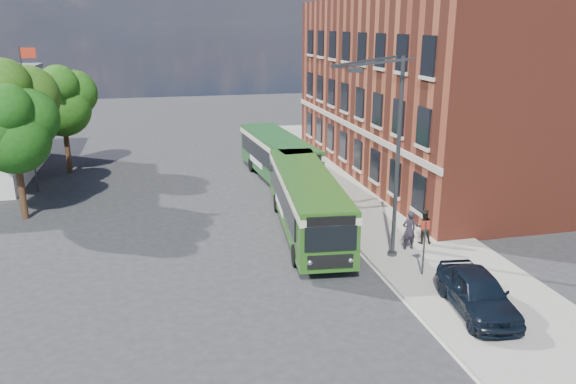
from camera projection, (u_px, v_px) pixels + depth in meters
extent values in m
plane|color=#29292B|center=(272.00, 252.00, 26.35)|extent=(120.00, 120.00, 0.00)
cube|color=gray|center=(355.00, 192.00, 35.33)|extent=(6.00, 48.00, 0.15)
cube|color=beige|center=(308.00, 197.00, 34.68)|extent=(0.12, 48.00, 0.01)
cube|color=maroon|center=(433.00, 88.00, 38.89)|extent=(12.00, 26.00, 12.00)
cube|color=#C0B3A2|center=(350.00, 125.00, 38.25)|extent=(0.12, 26.00, 0.35)
cylinder|color=#323436|center=(29.00, 122.00, 34.41)|extent=(0.10, 0.10, 9.00)
cube|color=red|center=(28.00, 53.00, 33.32)|extent=(0.90, 0.02, 0.60)
cylinder|color=#323436|center=(392.00, 255.00, 25.59)|extent=(0.44, 0.44, 0.30)
cylinder|color=#323436|center=(397.00, 162.00, 24.34)|extent=(0.18, 0.18, 9.00)
cube|color=#323436|center=(381.00, 62.00, 22.27)|extent=(2.58, 0.46, 0.37)
cube|color=#323436|center=(370.00, 60.00, 23.38)|extent=(2.58, 0.46, 0.37)
cube|color=#323436|center=(355.00, 70.00, 21.62)|extent=(0.55, 0.22, 0.16)
cube|color=#323436|center=(338.00, 66.00, 23.63)|extent=(0.55, 0.22, 0.16)
cylinder|color=#323436|center=(424.00, 250.00, 23.32)|extent=(0.08, 0.08, 2.50)
cube|color=red|center=(426.00, 225.00, 23.00)|extent=(0.35, 0.04, 0.35)
cube|color=#265418|center=(307.00, 198.00, 28.50)|extent=(3.75, 12.36, 2.45)
cube|color=#265418|center=(306.00, 222.00, 28.87)|extent=(3.79, 12.40, 0.14)
cube|color=black|center=(281.00, 195.00, 28.59)|extent=(1.16, 10.32, 1.10)
cube|color=black|center=(330.00, 193.00, 28.91)|extent=(1.16, 10.32, 1.10)
cube|color=beige|center=(307.00, 182.00, 28.26)|extent=(3.82, 12.42, 0.32)
cube|color=#265418|center=(307.00, 175.00, 28.16)|extent=(3.64, 12.25, 0.12)
cube|color=black|center=(331.00, 239.00, 22.65)|extent=(2.15, 0.30, 1.05)
cube|color=black|center=(331.00, 221.00, 22.42)|extent=(2.00, 0.29, 0.38)
cube|color=black|center=(330.00, 261.00, 22.93)|extent=(1.90, 0.28, 0.55)
sphere|color=silver|center=(310.00, 262.00, 22.84)|extent=(0.26, 0.26, 0.26)
sphere|color=silver|center=(351.00, 260.00, 23.05)|extent=(0.26, 0.26, 0.26)
cube|color=black|center=(291.00, 165.00, 34.24)|extent=(2.00, 0.29, 0.90)
cube|color=white|center=(279.00, 205.00, 29.47)|extent=(0.37, 3.19, 0.45)
cylinder|color=black|center=(296.00, 255.00, 24.66)|extent=(0.38, 1.02, 1.00)
cylinder|color=black|center=(348.00, 253.00, 24.95)|extent=(0.38, 1.02, 1.00)
cylinder|color=black|center=(277.00, 203.00, 31.84)|extent=(0.38, 1.02, 1.00)
cylinder|color=black|center=(317.00, 201.00, 32.13)|extent=(0.38, 1.02, 1.00)
cube|color=#1D5220|center=(278.00, 154.00, 37.97)|extent=(3.36, 11.13, 2.45)
cube|color=#1D5220|center=(278.00, 173.00, 38.34)|extent=(3.41, 11.17, 0.14)
cube|color=black|center=(258.00, 153.00, 37.83)|extent=(0.81, 9.14, 1.10)
cube|color=black|center=(294.00, 150.00, 38.59)|extent=(0.81, 9.14, 1.10)
cube|color=beige|center=(278.00, 142.00, 37.73)|extent=(3.43, 11.19, 0.32)
cube|color=#1D5220|center=(278.00, 137.00, 37.63)|extent=(3.26, 11.02, 0.12)
cube|color=black|center=(305.00, 171.00, 32.90)|extent=(2.15, 0.25, 1.05)
cube|color=black|center=(305.00, 159.00, 32.67)|extent=(2.00, 0.24, 0.38)
cube|color=black|center=(305.00, 188.00, 33.18)|extent=(1.90, 0.23, 0.55)
sphere|color=silver|center=(291.00, 189.00, 32.95)|extent=(0.26, 0.26, 0.26)
sphere|color=silver|center=(318.00, 187.00, 33.45)|extent=(0.26, 0.26, 0.26)
cube|color=black|center=(257.00, 136.00, 42.93)|extent=(2.00, 0.24, 0.90)
cube|color=white|center=(256.00, 161.00, 38.68)|extent=(0.29, 3.19, 0.45)
cylinder|color=black|center=(277.00, 188.00, 34.64)|extent=(0.36, 1.02, 1.00)
cylinder|color=black|center=(313.00, 185.00, 35.33)|extent=(0.36, 1.02, 1.00)
cylinder|color=black|center=(252.00, 165.00, 40.44)|extent=(0.36, 1.02, 1.00)
cylinder|color=black|center=(283.00, 162.00, 41.13)|extent=(0.36, 1.02, 1.00)
imported|color=black|center=(478.00, 292.00, 20.36)|extent=(2.42, 4.74, 1.55)
imported|color=black|center=(409.00, 230.00, 26.01)|extent=(0.71, 0.49, 1.87)
imported|color=black|center=(424.00, 227.00, 26.74)|extent=(0.94, 0.80, 1.69)
cylinder|color=#3C2316|center=(22.00, 191.00, 30.34)|extent=(0.36, 0.36, 3.18)
sphere|color=#16460F|center=(14.00, 138.00, 29.51)|extent=(3.75, 3.75, 3.75)
sphere|color=#16460F|center=(29.00, 118.00, 29.94)|extent=(3.18, 3.18, 3.18)
sphere|color=#16460F|center=(7.00, 109.00, 28.36)|extent=(2.60, 2.60, 2.60)
cylinder|color=#3C2316|center=(20.00, 175.00, 32.66)|extent=(0.36, 0.36, 3.65)
sphere|color=#284E12|center=(12.00, 118.00, 31.70)|extent=(4.31, 4.31, 4.31)
sphere|color=#284E12|center=(27.00, 97.00, 32.19)|extent=(3.65, 3.65, 3.65)
sphere|color=#284E12|center=(3.00, 86.00, 30.38)|extent=(2.98, 2.98, 2.98)
cylinder|color=#3C2316|center=(68.00, 150.00, 39.77)|extent=(0.36, 0.36, 3.27)
sphere|color=#1F5011|center=(63.00, 109.00, 38.91)|extent=(3.86, 3.86, 3.86)
sphere|color=#1F5011|center=(74.00, 93.00, 39.35)|extent=(3.27, 3.27, 3.27)
sphere|color=#1F5011|center=(50.00, 101.00, 38.11)|extent=(2.97, 2.97, 2.97)
sphere|color=#1F5011|center=(58.00, 85.00, 37.73)|extent=(2.67, 2.67, 2.67)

